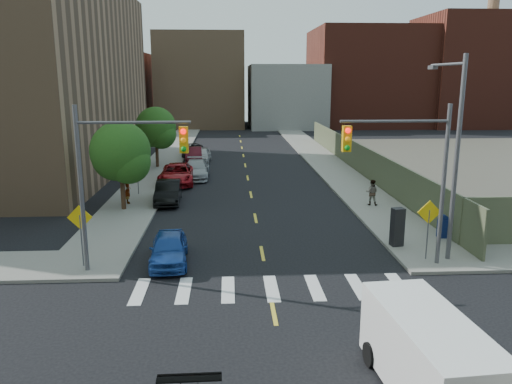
{
  "coord_description": "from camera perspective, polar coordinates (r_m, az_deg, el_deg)",
  "views": [
    {
      "loc": [
        -1.49,
        -14.04,
        8.03
      ],
      "look_at": [
        -0.07,
        12.14,
        2.0
      ],
      "focal_mm": 35.0,
      "sensor_mm": 36.0,
      "label": 1
    }
  ],
  "objects": [
    {
      "name": "warn_sign_nw",
      "position": [
        22.32,
        -19.44,
        -3.5
      ],
      "size": [
        1.06,
        0.06,
        2.83
      ],
      "color": "#59595E",
      "rests_on": "ground"
    },
    {
      "name": "tree_west_near",
      "position": [
        31.11,
        -15.2,
        4.09
      ],
      "size": [
        3.66,
        3.64,
        5.52
      ],
      "color": "#332114",
      "rests_on": "ground"
    },
    {
      "name": "signal_ne",
      "position": [
        21.67,
        17.14,
        3.07
      ],
      "size": [
        4.59,
        0.3,
        7.0
      ],
      "color": "#59595E",
      "rests_on": "ground"
    },
    {
      "name": "bg_bldg_center",
      "position": [
        84.63,
        3.39,
        10.88
      ],
      "size": [
        12.0,
        16.0,
        10.0
      ],
      "primitive_type": "cube",
      "color": "gray",
      "rests_on": "ground"
    },
    {
      "name": "mailbox",
      "position": [
        26.82,
        20.57,
        -3.71
      ],
      "size": [
        0.51,
        0.4,
        1.18
      ],
      "rotation": [
        0.0,
        0.0,
        -0.06
      ],
      "color": "navy",
      "rests_on": "sidewalk_ne"
    },
    {
      "name": "bg_bldg_west",
      "position": [
        86.53,
        -17.15,
        11.05
      ],
      "size": [
        14.0,
        18.0,
        12.0
      ],
      "primitive_type": "cube",
      "color": "#592319",
      "rests_on": "ground"
    },
    {
      "name": "parked_car_black",
      "position": [
        33.12,
        -9.98,
        0.02
      ],
      "size": [
        1.69,
        4.48,
        1.46
      ],
      "primitive_type": "imported",
      "rotation": [
        0.0,
        0.0,
        0.03
      ],
      "color": "black",
      "rests_on": "ground"
    },
    {
      "name": "streetlight_ne",
      "position": [
        23.24,
        21.65,
        5.09
      ],
      "size": [
        0.25,
        3.7,
        9.0
      ],
      "color": "#59595E",
      "rests_on": "ground"
    },
    {
      "name": "pedestrian_west",
      "position": [
        32.87,
        -14.48,
        0.21
      ],
      "size": [
        0.6,
        0.73,
        1.73
      ],
      "primitive_type": "imported",
      "rotation": [
        0.0,
        0.0,
        1.92
      ],
      "color": "gray",
      "rests_on": "sidewalk_nw"
    },
    {
      "name": "warn_sign_ne",
      "position": [
        23.1,
        19.14,
        -2.93
      ],
      "size": [
        1.06,
        0.06,
        2.83
      ],
      "color": "#59595E",
      "rests_on": "ground"
    },
    {
      "name": "parked_car_red",
      "position": [
        38.87,
        -8.98,
        2.04
      ],
      "size": [
        2.6,
        5.61,
        1.56
      ],
      "primitive_type": "imported",
      "rotation": [
        0.0,
        0.0,
        0.0
      ],
      "color": "maroon",
      "rests_on": "ground"
    },
    {
      "name": "parked_car_white",
      "position": [
        48.51,
        -6.29,
        4.23
      ],
      "size": [
        1.98,
        4.41,
        1.47
      ],
      "primitive_type": "imported",
      "rotation": [
        0.0,
        0.0,
        -0.06
      ],
      "color": "silver",
      "rests_on": "ground"
    },
    {
      "name": "fence_north",
      "position": [
        44.0,
        11.55,
        3.83
      ],
      "size": [
        0.12,
        44.0,
        2.5
      ],
      "primitive_type": "cube",
      "color": "#586144",
      "rests_on": "ground"
    },
    {
      "name": "parked_car_blue",
      "position": [
        22.45,
        -9.93,
        -6.36
      ],
      "size": [
        1.88,
        4.1,
        1.36
      ],
      "primitive_type": "imported",
      "rotation": [
        0.0,
        0.0,
        0.07
      ],
      "color": "#1B4499",
      "rests_on": "ground"
    },
    {
      "name": "bg_bldg_fareast",
      "position": [
        92.86,
        22.63,
        12.59
      ],
      "size": [
        14.0,
        16.0,
        18.0
      ],
      "primitive_type": "cube",
      "color": "#592319",
      "rests_on": "ground"
    },
    {
      "name": "ground",
      "position": [
        16.24,
        2.68,
        -16.7
      ],
      "size": [
        160.0,
        160.0,
        0.0
      ],
      "primitive_type": "plane",
      "color": "black",
      "rests_on": "ground"
    },
    {
      "name": "sidewalk_nw",
      "position": [
        56.45,
        -9.48,
        4.68
      ],
      "size": [
        3.5,
        73.0,
        0.15
      ],
      "primitive_type": "cube",
      "color": "gray",
      "rests_on": "ground"
    },
    {
      "name": "bg_bldg_midwest",
      "position": [
        86.16,
        -6.26,
        12.53
      ],
      "size": [
        14.0,
        16.0,
        15.0
      ],
      "primitive_type": "cube",
      "color": "#8C6B4C",
      "rests_on": "ground"
    },
    {
      "name": "pedestrian_east",
      "position": [
        32.24,
        13.09,
        -0.05
      ],
      "size": [
        0.96,
        0.85,
        1.63
      ],
      "primitive_type": "imported",
      "rotation": [
        0.0,
        0.0,
        2.78
      ],
      "color": "gray",
      "rests_on": "sidewalk_ne"
    },
    {
      "name": "smokestack",
      "position": [
        94.81,
        25.16,
        15.39
      ],
      "size": [
        1.8,
        1.8,
        28.0
      ],
      "primitive_type": "cylinder",
      "color": "#8C6B4C",
      "rests_on": "ground"
    },
    {
      "name": "warn_sign_midwest",
      "position": [
        35.14,
        -13.42,
        2.71
      ],
      "size": [
        1.06,
        0.06,
        2.83
      ],
      "color": "#59595E",
      "rests_on": "ground"
    },
    {
      "name": "cargo_van",
      "position": [
        14.08,
        18.8,
        -17.0
      ],
      "size": [
        2.32,
        4.96,
        2.21
      ],
      "rotation": [
        0.0,
        0.0,
        0.08
      ],
      "color": "white",
      "rests_on": "ground"
    },
    {
      "name": "parked_car_maroon",
      "position": [
        48.53,
        -7.16,
        4.21
      ],
      "size": [
        1.92,
        4.6,
        1.48
      ],
      "primitive_type": "imported",
      "rotation": [
        0.0,
        0.0,
        0.08
      ],
      "color": "#420D15",
      "rests_on": "ground"
    },
    {
      "name": "parked_car_grey",
      "position": [
        52.39,
        -7.25,
        4.76
      ],
      "size": [
        2.41,
        4.81,
        1.31
      ],
      "primitive_type": "imported",
      "rotation": [
        0.0,
        0.0,
        0.05
      ],
      "color": "black",
      "rests_on": "ground"
    },
    {
      "name": "parked_car_silver",
      "position": [
        40.9,
        -6.86,
        2.59
      ],
      "size": [
        2.1,
        5.1,
        1.48
      ],
      "primitive_type": "imported",
      "rotation": [
        0.0,
        0.0,
        0.01
      ],
      "color": "#969A9D",
      "rests_on": "ground"
    },
    {
      "name": "signal_nw",
      "position": [
        20.83,
        -15.54,
        2.79
      ],
      "size": [
        4.59,
        0.3,
        7.0
      ],
      "color": "#59595E",
      "rests_on": "ground"
    },
    {
      "name": "payphone",
      "position": [
        24.77,
        15.85,
        -3.87
      ],
      "size": [
        0.63,
        0.55,
        1.85
      ],
      "primitive_type": "cube",
      "rotation": [
        0.0,
        0.0,
        0.2
      ],
      "color": "black",
      "rests_on": "sidewalk_ne"
    },
    {
      "name": "bg_bldg_east",
      "position": [
        89.19,
        12.47,
        12.64
      ],
      "size": [
        18.0,
        18.0,
        16.0
      ],
      "primitive_type": "cube",
      "color": "#592319",
      "rests_on": "ground"
    },
    {
      "name": "tree_west_far",
      "position": [
        45.78,
        -11.36,
        7.0
      ],
      "size": [
        3.66,
        3.64,
        5.52
      ],
      "color": "#332114",
      "rests_on": "ground"
    },
    {
      "name": "sidewalk_ne",
      "position": [
        56.86,
        6.3,
        4.83
      ],
      "size": [
        3.5,
        73.0,
        0.15
      ],
      "primitive_type": "cube",
      "color": "gray",
      "rests_on": "ground"
    }
  ]
}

